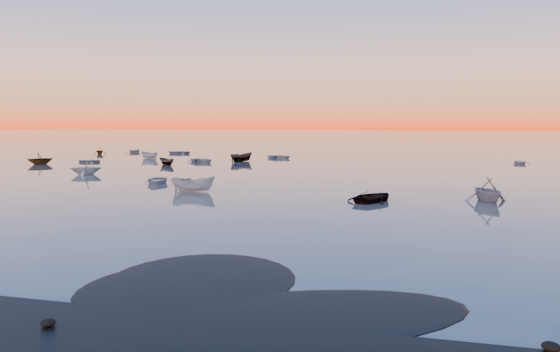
% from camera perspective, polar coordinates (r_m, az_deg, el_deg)
% --- Properties ---
extents(ground, '(600.00, 600.00, 0.00)m').
position_cam_1_polar(ground, '(119.89, 7.86, 2.65)').
color(ground, '#685E56').
rests_on(ground, ground).
extents(mud_lobes, '(140.00, 6.00, 0.07)m').
position_cam_1_polar(mud_lobes, '(24.03, -24.38, -9.94)').
color(mud_lobes, black).
rests_on(mud_lobes, ground).
extents(moored_fleet, '(124.00, 58.00, 1.20)m').
position_cam_1_polar(moored_fleet, '(73.59, 3.28, 0.80)').
color(moored_fleet, beige).
rests_on(moored_fleet, ground).
extents(boat_near_left, '(4.57, 2.94, 1.06)m').
position_cam_1_polar(boat_near_left, '(56.87, -12.71, -0.77)').
color(boat_near_left, beige).
rests_on(boat_near_left, ground).
extents(boat_near_center, '(2.21, 4.20, 1.39)m').
position_cam_1_polar(boat_near_center, '(49.70, -9.04, -1.62)').
color(boat_near_center, beige).
rests_on(boat_near_center, ground).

